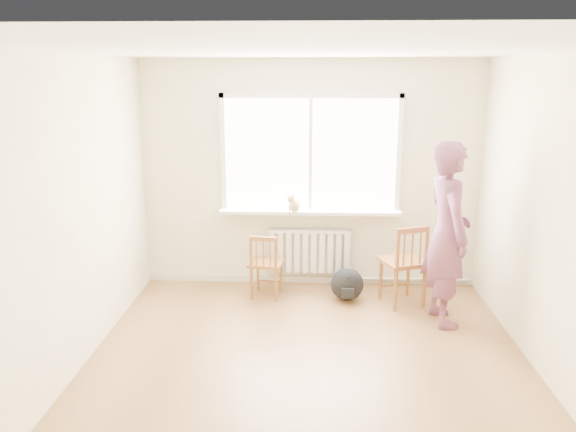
# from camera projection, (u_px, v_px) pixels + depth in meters

# --- Properties ---
(floor) EXTENTS (4.50, 4.50, 0.00)m
(floor) POSITION_uv_depth(u_px,v_px,m) (308.00, 376.00, 4.82)
(floor) COLOR olive
(floor) RESTS_ON ground
(ceiling) EXTENTS (4.50, 4.50, 0.00)m
(ceiling) POSITION_uv_depth(u_px,v_px,m) (311.00, 49.00, 4.16)
(ceiling) COLOR white
(ceiling) RESTS_ON back_wall
(back_wall) EXTENTS (4.00, 0.01, 2.70)m
(back_wall) POSITION_uv_depth(u_px,v_px,m) (310.00, 175.00, 6.67)
(back_wall) COLOR beige
(back_wall) RESTS_ON ground
(window) EXTENTS (2.12, 0.05, 1.42)m
(window) POSITION_uv_depth(u_px,v_px,m) (311.00, 149.00, 6.57)
(window) COLOR white
(window) RESTS_ON back_wall
(windowsill) EXTENTS (2.15, 0.22, 0.04)m
(windowsill) POSITION_uv_depth(u_px,v_px,m) (310.00, 212.00, 6.67)
(windowsill) COLOR white
(windowsill) RESTS_ON back_wall
(radiator) EXTENTS (1.00, 0.12, 0.55)m
(radiator) POSITION_uv_depth(u_px,v_px,m) (310.00, 250.00, 6.80)
(radiator) COLOR white
(radiator) RESTS_ON back_wall
(heating_pipe) EXTENTS (1.40, 0.04, 0.04)m
(heating_pipe) POSITION_uv_depth(u_px,v_px,m) (411.00, 279.00, 6.87)
(heating_pipe) COLOR silver
(heating_pipe) RESTS_ON back_wall
(baseboard) EXTENTS (4.00, 0.03, 0.08)m
(baseboard) POSITION_uv_depth(u_px,v_px,m) (309.00, 279.00, 6.98)
(baseboard) COLOR beige
(baseboard) RESTS_ON ground
(chair_left) EXTENTS (0.43, 0.41, 0.76)m
(chair_left) POSITION_uv_depth(u_px,v_px,m) (266.00, 266.00, 6.43)
(chair_left) COLOR #97612C
(chair_left) RESTS_ON floor
(chair_right) EXTENTS (0.59, 0.57, 0.94)m
(chair_right) POSITION_uv_depth(u_px,v_px,m) (405.00, 265.00, 6.19)
(chair_right) COLOR #97612C
(chair_right) RESTS_ON floor
(person) EXTENTS (0.54, 0.75, 1.89)m
(person) POSITION_uv_depth(u_px,v_px,m) (447.00, 234.00, 5.67)
(person) COLOR #B43C51
(person) RESTS_ON floor
(cat) EXTENTS (0.23, 0.35, 0.25)m
(cat) POSITION_uv_depth(u_px,v_px,m) (294.00, 203.00, 6.56)
(cat) COLOR beige
(cat) RESTS_ON windowsill
(backpack) EXTENTS (0.40, 0.32, 0.38)m
(backpack) POSITION_uv_depth(u_px,v_px,m) (347.00, 284.00, 6.40)
(backpack) COLOR black
(backpack) RESTS_ON floor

